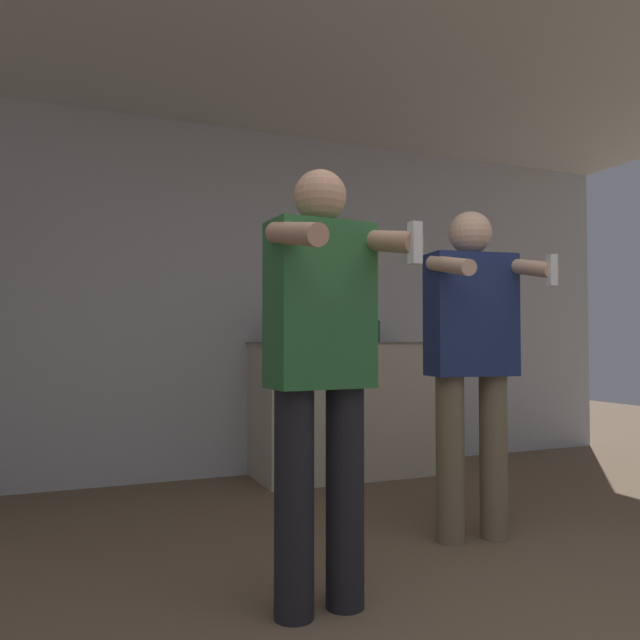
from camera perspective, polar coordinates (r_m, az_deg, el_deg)
wall_back at (r=4.61m, az=-8.95°, el=1.78°), size 7.00×0.06×2.55m
ceiling_slab at (r=3.40m, az=-1.41°, el=26.11°), size 7.00×3.81×0.05m
counter at (r=4.59m, az=1.97°, el=-8.08°), size 1.28×0.60×0.97m
bottle_amber_bourbon at (r=4.69m, az=5.13°, el=-0.89°), size 0.06×0.06×0.25m
bottle_red_label at (r=4.38m, az=-4.30°, el=-0.40°), size 0.07×0.07×0.31m
bottle_short_whiskey at (r=4.43m, az=-2.43°, el=-0.42°), size 0.06×0.06×0.31m
person_woman_foreground at (r=2.27m, az=0.10°, el=-4.02°), size 0.45×0.48×1.61m
person_man_side at (r=3.17m, az=13.73°, el=-2.68°), size 0.53×0.55×1.62m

